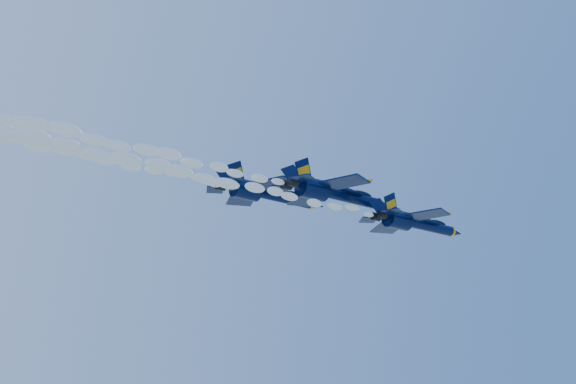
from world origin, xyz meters
TOP-DOWN VIEW (x-y plane):
  - jet_lead at (13.84, -10.85)m, footprint 15.16×12.44m
  - smoke_trail_jet_lead at (-15.29, -10.85)m, footprint 45.30×1.69m
  - jet_second at (4.26, -6.78)m, footprint 16.93×13.89m
  - smoke_trail_jet_second at (-25.62, -6.78)m, footprint 45.30×1.89m
  - jet_third at (1.10, 3.39)m, footprint 16.89×13.86m
  - smoke_trail_jet_third at (-28.77, 3.39)m, footprint 45.30×1.88m

SIDE VIEW (x-z plane):
  - smoke_trail_jet_lead at x=-15.29m, z-range 148.46..149.98m
  - jet_lead at x=13.84m, z-range 146.79..152.42m
  - smoke_trail_jet_second at x=-25.62m, z-range 151.51..153.21m
  - jet_second at x=4.26m, z-range 149.61..155.91m
  - smoke_trail_jet_third at x=-28.77m, z-range 153.67..155.36m
  - jet_third at x=1.10m, z-range 151.78..158.05m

